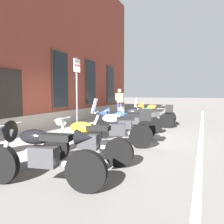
{
  "coord_description": "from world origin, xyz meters",
  "views": [
    {
      "loc": [
        -7.05,
        -3.25,
        1.51
      ],
      "look_at": [
        -0.04,
        -0.41,
        0.88
      ],
      "focal_mm": 36.43,
      "sensor_mm": 36.0,
      "label": 1
    }
  ],
  "objects_px": {
    "motorcycle_silver_touring": "(119,127)",
    "motorcycle_blue_sport": "(121,122)",
    "motorcycle_green_touring": "(152,115)",
    "parking_sign": "(77,85)",
    "motorcycle_black_sport": "(36,152)",
    "pedestrian_tan_coat": "(119,101)",
    "motorcycle_yellow_naked": "(85,141)",
    "motorcycle_black_naked": "(136,120)",
    "motorcycle_orange_sport": "(153,112)"
  },
  "relations": [
    {
      "from": "motorcycle_blue_sport",
      "to": "pedestrian_tan_coat",
      "type": "relative_size",
      "value": 1.28
    },
    {
      "from": "motorcycle_silver_touring",
      "to": "motorcycle_black_naked",
      "type": "bearing_deg",
      "value": 5.99
    },
    {
      "from": "motorcycle_silver_touring",
      "to": "motorcycle_blue_sport",
      "type": "bearing_deg",
      "value": 17.46
    },
    {
      "from": "motorcycle_black_naked",
      "to": "motorcycle_green_touring",
      "type": "relative_size",
      "value": 0.94
    },
    {
      "from": "motorcycle_orange_sport",
      "to": "motorcycle_blue_sport",
      "type": "bearing_deg",
      "value": 177.89
    },
    {
      "from": "pedestrian_tan_coat",
      "to": "parking_sign",
      "type": "height_order",
      "value": "parking_sign"
    },
    {
      "from": "motorcycle_yellow_naked",
      "to": "parking_sign",
      "type": "relative_size",
      "value": 0.81
    },
    {
      "from": "motorcycle_silver_touring",
      "to": "motorcycle_blue_sport",
      "type": "xyz_separation_m",
      "value": [
        1.15,
        0.36,
        -0.01
      ]
    },
    {
      "from": "motorcycle_orange_sport",
      "to": "pedestrian_tan_coat",
      "type": "xyz_separation_m",
      "value": [
        1.73,
        2.4,
        0.47
      ]
    },
    {
      "from": "motorcycle_silver_touring",
      "to": "motorcycle_green_touring",
      "type": "distance_m",
      "value": 4.04
    },
    {
      "from": "motorcycle_yellow_naked",
      "to": "pedestrian_tan_coat",
      "type": "height_order",
      "value": "pedestrian_tan_coat"
    },
    {
      "from": "motorcycle_silver_touring",
      "to": "parking_sign",
      "type": "bearing_deg",
      "value": 63.83
    },
    {
      "from": "motorcycle_yellow_naked",
      "to": "parking_sign",
      "type": "xyz_separation_m",
      "value": [
        2.52,
        1.69,
        1.3
      ]
    },
    {
      "from": "motorcycle_black_sport",
      "to": "motorcycle_blue_sport",
      "type": "distance_m",
      "value": 4.13
    },
    {
      "from": "motorcycle_green_touring",
      "to": "motorcycle_orange_sport",
      "type": "xyz_separation_m",
      "value": [
        1.32,
        0.27,
        0.03
      ]
    },
    {
      "from": "motorcycle_green_touring",
      "to": "parking_sign",
      "type": "bearing_deg",
      "value": 148.18
    },
    {
      "from": "pedestrian_tan_coat",
      "to": "parking_sign",
      "type": "distance_m",
      "value": 6.25
    },
    {
      "from": "motorcycle_green_touring",
      "to": "pedestrian_tan_coat",
      "type": "bearing_deg",
      "value": 41.15
    },
    {
      "from": "parking_sign",
      "to": "motorcycle_silver_touring",
      "type": "bearing_deg",
      "value": -116.17
    },
    {
      "from": "motorcycle_green_touring",
      "to": "parking_sign",
      "type": "height_order",
      "value": "parking_sign"
    },
    {
      "from": "motorcycle_blue_sport",
      "to": "motorcycle_black_naked",
      "type": "height_order",
      "value": "motorcycle_blue_sport"
    },
    {
      "from": "motorcycle_yellow_naked",
      "to": "motorcycle_silver_touring",
      "type": "distance_m",
      "value": 1.61
    },
    {
      "from": "motorcycle_black_sport",
      "to": "motorcycle_green_touring",
      "type": "height_order",
      "value": "motorcycle_green_touring"
    },
    {
      "from": "pedestrian_tan_coat",
      "to": "motorcycle_blue_sport",
      "type": "bearing_deg",
      "value": -159.31
    },
    {
      "from": "motorcycle_blue_sport",
      "to": "motorcycle_black_sport",
      "type": "bearing_deg",
      "value": -179.32
    },
    {
      "from": "motorcycle_blue_sport",
      "to": "parking_sign",
      "type": "distance_m",
      "value": 1.96
    },
    {
      "from": "motorcycle_yellow_naked",
      "to": "pedestrian_tan_coat",
      "type": "xyz_separation_m",
      "value": [
        8.69,
        2.42,
        0.57
      ]
    },
    {
      "from": "pedestrian_tan_coat",
      "to": "parking_sign",
      "type": "relative_size",
      "value": 0.63
    },
    {
      "from": "motorcycle_black_naked",
      "to": "pedestrian_tan_coat",
      "type": "height_order",
      "value": "pedestrian_tan_coat"
    },
    {
      "from": "motorcycle_yellow_naked",
      "to": "motorcycle_green_touring",
      "type": "relative_size",
      "value": 0.98
    },
    {
      "from": "motorcycle_blue_sport",
      "to": "pedestrian_tan_coat",
      "type": "xyz_separation_m",
      "value": [
        5.93,
        2.24,
        0.49
      ]
    },
    {
      "from": "motorcycle_yellow_naked",
      "to": "motorcycle_black_naked",
      "type": "height_order",
      "value": "motorcycle_black_naked"
    },
    {
      "from": "motorcycle_yellow_naked",
      "to": "motorcycle_orange_sport",
      "type": "xyz_separation_m",
      "value": [
        6.96,
        0.02,
        0.1
      ]
    },
    {
      "from": "motorcycle_blue_sport",
      "to": "motorcycle_black_naked",
      "type": "relative_size",
      "value": 1.05
    },
    {
      "from": "motorcycle_yellow_naked",
      "to": "pedestrian_tan_coat",
      "type": "relative_size",
      "value": 1.28
    },
    {
      "from": "motorcycle_green_touring",
      "to": "motorcycle_orange_sport",
      "type": "bearing_deg",
      "value": 11.41
    },
    {
      "from": "motorcycle_black_naked",
      "to": "pedestrian_tan_coat",
      "type": "distance_m",
      "value": 5.15
    },
    {
      "from": "motorcycle_black_sport",
      "to": "motorcycle_orange_sport",
      "type": "relative_size",
      "value": 1.03
    },
    {
      "from": "motorcycle_black_sport",
      "to": "parking_sign",
      "type": "distance_m",
      "value": 4.37
    },
    {
      "from": "pedestrian_tan_coat",
      "to": "parking_sign",
      "type": "bearing_deg",
      "value": -173.29
    },
    {
      "from": "motorcycle_yellow_naked",
      "to": "motorcycle_black_naked",
      "type": "relative_size",
      "value": 1.04
    },
    {
      "from": "motorcycle_blue_sport",
      "to": "motorcycle_silver_touring",
      "type": "bearing_deg",
      "value": -162.54
    },
    {
      "from": "motorcycle_black_naked",
      "to": "motorcycle_orange_sport",
      "type": "bearing_deg",
      "value": -1.17
    },
    {
      "from": "motorcycle_orange_sport",
      "to": "pedestrian_tan_coat",
      "type": "bearing_deg",
      "value": 54.19
    },
    {
      "from": "motorcycle_orange_sport",
      "to": "motorcycle_green_touring",
      "type": "bearing_deg",
      "value": -168.59
    },
    {
      "from": "motorcycle_black_naked",
      "to": "motorcycle_orange_sport",
      "type": "xyz_separation_m",
      "value": [
        2.82,
        -0.06,
        0.09
      ]
    },
    {
      "from": "motorcycle_orange_sport",
      "to": "motorcycle_silver_touring",
      "type": "bearing_deg",
      "value": -177.77
    },
    {
      "from": "parking_sign",
      "to": "motorcycle_black_sport",
      "type": "bearing_deg",
      "value": -158.15
    },
    {
      "from": "motorcycle_orange_sport",
      "to": "pedestrian_tan_coat",
      "type": "relative_size",
      "value": 1.3
    },
    {
      "from": "motorcycle_silver_touring",
      "to": "motorcycle_yellow_naked",
      "type": "bearing_deg",
      "value": 173.36
    }
  ]
}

